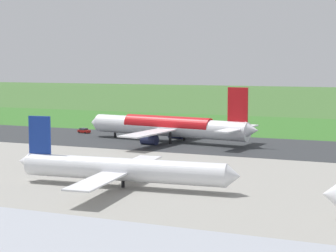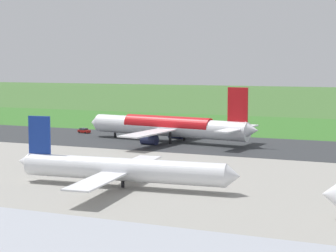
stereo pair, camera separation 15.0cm
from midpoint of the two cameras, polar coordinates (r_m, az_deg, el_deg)
name	(u,v)px [view 2 (the right image)]	position (r m, az deg, el deg)	size (l,w,h in m)	color
ground_plane	(205,144)	(160.54, 3.66, -1.76)	(800.00, 800.00, 0.00)	#3D662D
runway_asphalt	(205,144)	(160.54, 3.66, -1.75)	(600.00, 36.95, 0.06)	#2D3033
apron_concrete	(91,189)	(104.36, -7.54, -6.12)	(440.00, 110.00, 0.05)	gray
grass_verge_foreground	(248,127)	(204.80, 7.87, -0.08)	(600.00, 80.00, 0.04)	#346B27
airliner_main	(169,127)	(163.67, 0.14, -0.06)	(54.10, 44.41, 15.88)	white
airliner_parked_mid	(121,169)	(104.33, -4.54, -4.20)	(42.47, 34.78, 12.39)	white
service_car_followme	(84,131)	(186.34, -8.18, -0.44)	(4.53, 2.86, 1.62)	#B21914
no_stopping_sign	(195,121)	(210.39, 2.72, 0.52)	(0.60, 0.10, 2.36)	slate
traffic_cone_orange	(185,123)	(214.08, 1.67, 0.32)	(0.40, 0.40, 0.55)	orange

